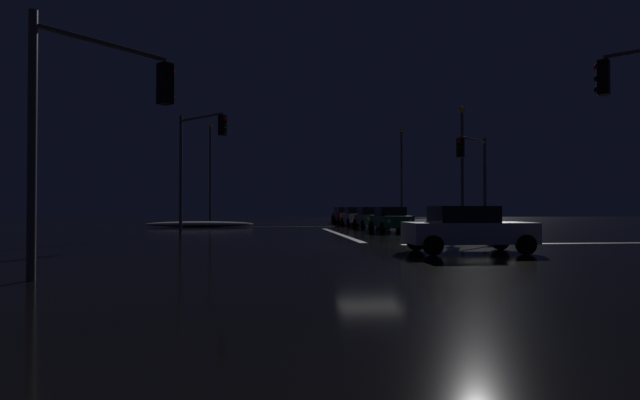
# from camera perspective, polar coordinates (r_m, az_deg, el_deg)

# --- Properties ---
(ground) EXTENTS (120.00, 120.00, 0.10)m
(ground) POSITION_cam_1_polar(r_m,az_deg,el_deg) (20.36, 5.69, -5.29)
(ground) COLOR black
(stop_line_north) EXTENTS (0.35, 14.75, 0.01)m
(stop_line_north) POSITION_cam_1_polar(r_m,az_deg,el_deg) (28.81, 2.17, -3.90)
(stop_line_north) COLOR white
(stop_line_north) RESTS_ON ground
(centre_line_ns) EXTENTS (22.00, 0.15, 0.01)m
(centre_line_ns) POSITION_cam_1_polar(r_m,az_deg,el_deg) (40.31, -0.22, -3.04)
(centre_line_ns) COLOR yellow
(centre_line_ns) RESTS_ON ground
(crosswalk_bar_east) EXTENTS (14.75, 0.40, 0.01)m
(crosswalk_bar_east) POSITION_cam_1_polar(r_m,az_deg,el_deg) (23.72, 26.79, -4.45)
(crosswalk_bar_east) COLOR white
(crosswalk_bar_east) RESTS_ON ground
(snow_bank_left_curb) EXTENTS (8.44, 1.50, 0.44)m
(snow_bank_left_curb) POSITION_cam_1_polar(r_m,az_deg,el_deg) (40.60, -13.57, -2.70)
(snow_bank_left_curb) COLOR white
(snow_bank_left_curb) RESTS_ON ground
(snow_bank_right_curb) EXTENTS (6.97, 1.50, 0.53)m
(snow_bank_right_curb) POSITION_cam_1_polar(r_m,az_deg,el_deg) (42.82, 12.32, -2.55)
(snow_bank_right_curb) COLOR white
(snow_bank_right_curb) RESTS_ON ground
(sedan_green) EXTENTS (2.02, 4.33, 1.57)m
(sedan_green) POSITION_cam_1_polar(r_m,az_deg,el_deg) (31.58, 8.10, -2.18)
(sedan_green) COLOR #14512D
(sedan_green) RESTS_ON ground
(sedan_gray) EXTENTS (2.02, 4.33, 1.57)m
(sedan_gray) POSITION_cam_1_polar(r_m,az_deg,el_deg) (37.13, 5.83, -1.99)
(sedan_gray) COLOR slate
(sedan_gray) RESTS_ON ground
(sedan_silver) EXTENTS (2.02, 4.33, 1.57)m
(sedan_silver) POSITION_cam_1_polar(r_m,az_deg,el_deg) (42.36, 4.12, -1.86)
(sedan_silver) COLOR #B7B7BC
(sedan_silver) RESTS_ON ground
(sedan_red) EXTENTS (2.02, 4.33, 1.57)m
(sedan_red) POSITION_cam_1_polar(r_m,az_deg,el_deg) (47.61, 3.01, -1.75)
(sedan_red) COLOR maroon
(sedan_red) RESTS_ON ground
(sedan_black) EXTENTS (2.02, 4.33, 1.57)m
(sedan_black) POSITION_cam_1_polar(r_m,az_deg,el_deg) (53.15, 2.63, -1.67)
(sedan_black) COLOR black
(sedan_black) RESTS_ON ground
(sedan_white_crossing) EXTENTS (4.33, 2.02, 1.57)m
(sedan_white_crossing) POSITION_cam_1_polar(r_m,az_deg,el_deg) (17.55, 16.52, -3.18)
(sedan_white_crossing) COLOR silver
(sedan_white_crossing) RESTS_ON ground
(traffic_signal_ne) EXTENTS (2.87, 2.87, 5.73)m
(traffic_signal_ne) POSITION_cam_1_polar(r_m,az_deg,el_deg) (30.32, 17.27, 3.75)
(traffic_signal_ne) COLOR #4C4C51
(traffic_signal_ne) RESTS_ON ground
(traffic_signal_nw) EXTENTS (2.86, 2.86, 6.75)m
(traffic_signal_nw) POSITION_cam_1_polar(r_m,az_deg,el_deg) (28.25, -13.89, 5.41)
(traffic_signal_nw) COLOR #4C4C51
(traffic_signal_nw) RESTS_ON ground
(traffic_signal_sw) EXTENTS (2.56, 2.56, 5.63)m
(traffic_signal_sw) POSITION_cam_1_polar(r_m,az_deg,el_deg) (12.70, -23.95, 9.79)
(traffic_signal_sw) COLOR #4C4C51
(traffic_signal_sw) RESTS_ON ground
(streetlamp_right_far) EXTENTS (0.44, 0.44, 9.77)m
(streetlamp_right_far) POSITION_cam_1_polar(r_m,az_deg,el_deg) (52.11, 9.31, 3.59)
(streetlamp_right_far) COLOR #424247
(streetlamp_right_far) RESTS_ON ground
(streetlamp_right_near) EXTENTS (0.44, 0.44, 8.70)m
(streetlamp_right_near) POSITION_cam_1_polar(r_m,az_deg,el_deg) (36.95, 15.96, 4.61)
(streetlamp_right_near) COLOR #424247
(streetlamp_right_near) RESTS_ON ground
(streetlamp_left_far) EXTENTS (0.44, 0.44, 9.79)m
(streetlamp_left_far) POSITION_cam_1_polar(r_m,az_deg,el_deg) (50.54, -12.45, 3.75)
(streetlamp_left_far) COLOR #424247
(streetlamp_left_far) RESTS_ON ground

